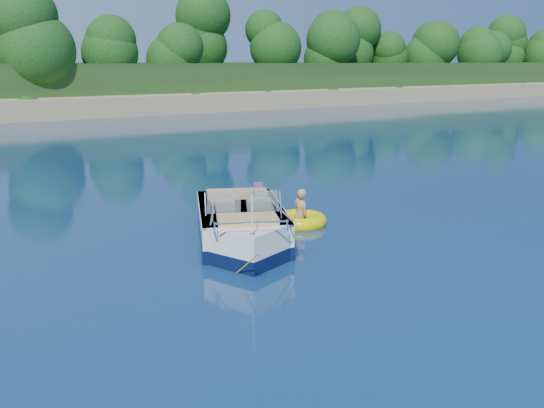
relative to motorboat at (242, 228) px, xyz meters
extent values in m
plane|color=#091941|center=(0.67, -0.68, -0.36)|extent=(160.00, 160.00, 0.00)
cylinder|color=black|center=(20.67, 39.32, 2.44)|extent=(0.44, 0.44, 2.60)
sphere|color=black|center=(20.67, 39.32, 4.91)|extent=(4.29, 4.29, 4.29)
cylinder|color=black|center=(48.67, 40.82, 2.64)|extent=(0.44, 0.44, 3.00)
sphere|color=black|center=(48.67, 40.82, 5.49)|extent=(4.95, 4.95, 4.95)
cube|color=white|center=(0.16, 0.34, -0.06)|extent=(3.31, 4.17, 1.02)
cube|color=white|center=(-0.57, -1.25, -0.06)|extent=(1.78, 1.78, 1.02)
cube|color=#091234|center=(0.16, 0.34, -0.20)|extent=(3.35, 4.21, 0.29)
cube|color=#091234|center=(-0.57, -1.25, -0.20)|extent=(1.81, 1.81, 0.29)
cube|color=tan|center=(0.28, 0.61, 0.23)|extent=(2.49, 3.00, 0.10)
cube|color=white|center=(0.16, 0.34, 0.42)|extent=(3.34, 4.18, 0.06)
cube|color=black|center=(0.99, 2.18, -0.02)|extent=(0.63, 0.53, 0.88)
cube|color=#8C9EA5|center=(-0.53, -0.10, 0.70)|extent=(0.78, 0.63, 0.47)
cube|color=#8C9EA5|center=(0.27, -0.46, 0.70)|extent=(0.80, 0.46, 0.47)
cube|color=tan|center=(-0.35, 0.30, 0.45)|extent=(0.71, 0.71, 0.39)
cube|color=tan|center=(0.45, -0.06, 0.45)|extent=(0.71, 0.71, 0.39)
cube|color=tan|center=(0.56, 1.23, 0.45)|extent=(1.61, 1.12, 0.37)
cube|color=tan|center=(-0.49, -1.08, 0.43)|extent=(1.48, 1.20, 0.33)
cylinder|color=white|center=(-0.88, -1.92, 0.86)|extent=(0.04, 0.04, 0.83)
cube|color=red|center=(0.19, -0.43, 1.09)|extent=(0.20, 0.10, 0.14)
cube|color=silver|center=(-0.90, -1.97, 0.48)|extent=(0.11, 0.09, 0.05)
cylinder|color=yellow|center=(-1.17, -2.22, -0.02)|extent=(0.11, 1.05, 0.75)
torus|color=#F0DA00|center=(2.15, 0.66, -0.27)|extent=(1.52, 1.52, 0.37)
torus|color=red|center=(2.15, 0.66, -0.25)|extent=(1.25, 1.25, 0.12)
imported|color=tan|center=(2.17, 0.72, -0.36)|extent=(0.38, 0.77, 1.49)
camera|label=1|loc=(-6.85, -11.90, 3.84)|focal=40.00mm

